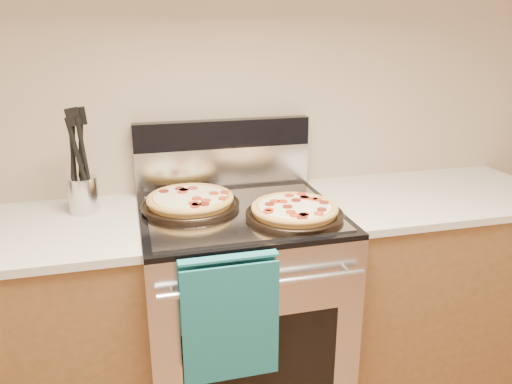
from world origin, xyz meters
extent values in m
plane|color=tan|center=(0.00, 2.00, 1.35)|extent=(4.00, 0.00, 4.00)
cube|color=#B7B7BC|center=(0.00, 1.65, 0.45)|extent=(0.76, 0.68, 0.90)
cube|color=black|center=(0.00, 1.31, 0.45)|extent=(0.56, 0.01, 0.40)
cube|color=black|center=(0.00, 1.65, 0.91)|extent=(0.76, 0.68, 0.02)
cube|color=silver|center=(0.00, 1.96, 1.01)|extent=(0.76, 0.06, 0.18)
cube|color=black|center=(0.00, 1.96, 1.16)|extent=(0.76, 0.06, 0.12)
cylinder|color=silver|center=(0.00, 1.27, 0.80)|extent=(0.70, 0.03, 0.03)
cube|color=gray|center=(0.00, 1.62, 0.92)|extent=(0.70, 0.55, 0.01)
cube|color=brown|center=(-0.88, 1.68, 0.44)|extent=(1.00, 0.62, 0.88)
cube|color=brown|center=(0.88, 1.68, 0.44)|extent=(1.00, 0.62, 0.88)
cube|color=beige|center=(0.88, 1.68, 0.90)|extent=(1.02, 0.64, 0.03)
cylinder|color=silver|center=(-0.58, 1.82, 0.98)|extent=(0.15, 0.15, 0.14)
camera|label=1|loc=(-0.39, -0.12, 1.60)|focal=35.00mm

